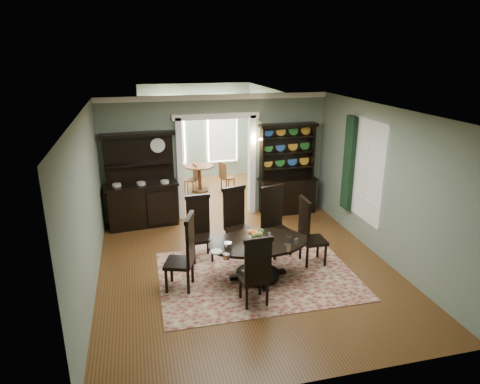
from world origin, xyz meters
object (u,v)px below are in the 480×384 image
at_px(welsh_dresser, 287,181).
at_px(parlor_table, 200,174).
at_px(sideboard, 142,194).
at_px(dining_table, 258,252).

bearing_deg(welsh_dresser, parlor_table, 130.72).
distance_m(sideboard, parlor_table, 2.78).
bearing_deg(dining_table, welsh_dresser, 60.68).
bearing_deg(welsh_dresser, dining_table, -118.81).
xyz_separation_m(sideboard, welsh_dresser, (3.61, 0.01, 0.05)).
xyz_separation_m(sideboard, parlor_table, (1.70, 2.19, -0.25)).
height_order(sideboard, parlor_table, sideboard).
height_order(dining_table, sideboard, sideboard).
bearing_deg(dining_table, sideboard, 121.71).
xyz_separation_m(dining_table, sideboard, (-1.96, 3.05, 0.27)).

